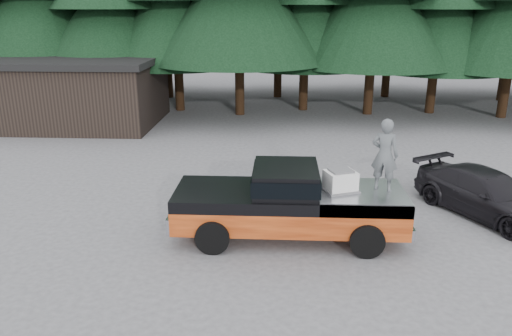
{
  "coord_description": "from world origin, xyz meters",
  "views": [
    {
      "loc": [
        1.28,
        -12.32,
        5.8
      ],
      "look_at": [
        0.64,
        0.0,
        1.71
      ],
      "focal_mm": 35.0,
      "sensor_mm": 36.0,
      "label": 1
    }
  ],
  "objects_px": {
    "air_compressor": "(340,182)",
    "parked_car": "(487,194)",
    "man_on_bed": "(385,155)",
    "pickup_truck": "(289,213)",
    "utility_building": "(76,90)"
  },
  "relations": [
    {
      "from": "parked_car",
      "to": "utility_building",
      "type": "height_order",
      "value": "utility_building"
    },
    {
      "from": "parked_car",
      "to": "utility_building",
      "type": "relative_size",
      "value": 0.53
    },
    {
      "from": "pickup_truck",
      "to": "utility_building",
      "type": "height_order",
      "value": "utility_building"
    },
    {
      "from": "air_compressor",
      "to": "utility_building",
      "type": "relative_size",
      "value": 0.09
    },
    {
      "from": "air_compressor",
      "to": "man_on_bed",
      "type": "bearing_deg",
      "value": -12.38
    },
    {
      "from": "pickup_truck",
      "to": "utility_building",
      "type": "relative_size",
      "value": 0.71
    },
    {
      "from": "utility_building",
      "to": "parked_car",
      "type": "bearing_deg",
      "value": -33.72
    },
    {
      "from": "man_on_bed",
      "to": "utility_building",
      "type": "relative_size",
      "value": 0.22
    },
    {
      "from": "pickup_truck",
      "to": "utility_building",
      "type": "bearing_deg",
      "value": 130.09
    },
    {
      "from": "air_compressor",
      "to": "utility_building",
      "type": "bearing_deg",
      "value": 112.23
    },
    {
      "from": "air_compressor",
      "to": "parked_car",
      "type": "bearing_deg",
      "value": 1.24
    },
    {
      "from": "pickup_truck",
      "to": "parked_car",
      "type": "height_order",
      "value": "pickup_truck"
    },
    {
      "from": "air_compressor",
      "to": "man_on_bed",
      "type": "relative_size",
      "value": 0.39
    },
    {
      "from": "air_compressor",
      "to": "parked_car",
      "type": "distance_m",
      "value": 4.82
    },
    {
      "from": "air_compressor",
      "to": "parked_car",
      "type": "xyz_separation_m",
      "value": [
        4.38,
        1.78,
        -0.93
      ]
    }
  ]
}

